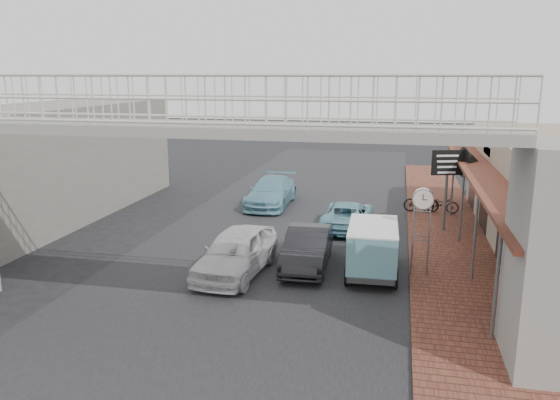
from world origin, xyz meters
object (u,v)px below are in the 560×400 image
at_px(dark_sedan, 307,248).
at_px(angkot_curb, 347,215).
at_px(white_hatchback, 236,252).
at_px(motorcycle_far, 421,202).
at_px(arrow_sign, 469,163).
at_px(street_clock, 423,203).
at_px(motorcycle_near, 440,204).
at_px(angkot_van, 373,242).
at_px(angkot_far, 271,192).

bearing_deg(dark_sedan, angkot_curb, 77.79).
distance_m(white_hatchback, angkot_curb, 6.82).
height_order(motorcycle_far, arrow_sign, arrow_sign).
relative_size(angkot_curb, arrow_sign, 1.22).
bearing_deg(motorcycle_far, angkot_curb, 133.22).
distance_m(dark_sedan, motorcycle_far, 9.07).
distance_m(angkot_curb, street_clock, 5.95).
bearing_deg(street_clock, angkot_curb, 122.77).
height_order(white_hatchback, motorcycle_near, white_hatchback).
xyz_separation_m(motorcycle_far, arrow_sign, (1.62, -2.72, 2.28)).
xyz_separation_m(angkot_van, motorcycle_near, (2.65, 8.35, -0.54)).
bearing_deg(arrow_sign, dark_sedan, -152.51).
relative_size(angkot_van, motorcycle_far, 2.17).
bearing_deg(angkot_far, dark_sedan, -69.02).
relative_size(motorcycle_far, street_clock, 0.58).
bearing_deg(angkot_curb, angkot_far, -38.78).
bearing_deg(street_clock, dark_sedan, -176.23).
bearing_deg(street_clock, arrow_sign, 73.49).
height_order(angkot_van, motorcycle_near, angkot_van).
relative_size(white_hatchback, dark_sedan, 1.10).
bearing_deg(street_clock, motorcycle_near, 85.07).
bearing_deg(motorcycle_near, arrow_sign, -162.58).
relative_size(motorcycle_far, arrow_sign, 0.47).
height_order(white_hatchback, angkot_curb, white_hatchback).
xyz_separation_m(motorcycle_near, street_clock, (-1.15, -8.09, 1.86)).
height_order(angkot_curb, motorcycle_near, angkot_curb).
xyz_separation_m(street_clock, arrow_sign, (1.93, 5.40, 0.47)).
xyz_separation_m(white_hatchback, angkot_curb, (3.00, 6.13, -0.17)).
distance_m(angkot_curb, arrow_sign, 5.28).
height_order(angkot_far, angkot_van, angkot_van).
distance_m(angkot_far, angkot_van, 10.09).
height_order(motorcycle_far, street_clock, street_clock).
bearing_deg(angkot_van, motorcycle_near, 70.60).
height_order(white_hatchback, motorcycle_far, white_hatchback).
relative_size(dark_sedan, angkot_van, 1.14).
xyz_separation_m(angkot_curb, angkot_far, (-4.08, 3.33, 0.11)).
bearing_deg(angkot_van, dark_sedan, 172.21).
distance_m(angkot_far, arrow_sign, 9.52).
xyz_separation_m(angkot_curb, motorcycle_far, (3.11, 3.19, 0.00)).
xyz_separation_m(motorcycle_far, street_clock, (-0.31, -8.12, 1.81)).
distance_m(angkot_far, motorcycle_near, 8.04).
relative_size(angkot_far, motorcycle_near, 2.87).
xyz_separation_m(dark_sedan, angkot_curb, (0.86, 4.97, -0.08)).
xyz_separation_m(motorcycle_near, motorcycle_far, (-0.84, 0.03, 0.05)).
bearing_deg(white_hatchback, motorcycle_far, 61.39).
distance_m(dark_sedan, street_clock, 4.05).
height_order(angkot_van, street_clock, street_clock).
bearing_deg(arrow_sign, motorcycle_near, 89.48).
relative_size(angkot_curb, angkot_van, 1.20).
distance_m(white_hatchback, motorcycle_near, 11.60).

